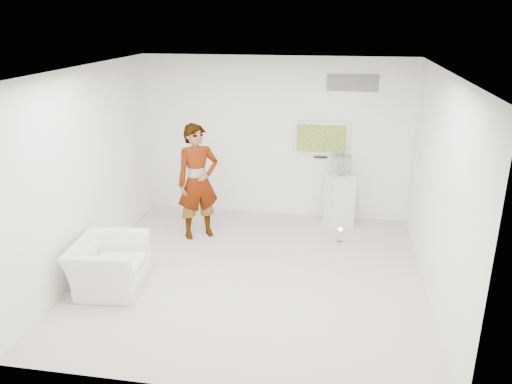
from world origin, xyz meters
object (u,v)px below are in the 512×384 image
at_px(pedestal, 339,199).
at_px(floor_uplight, 340,236).
at_px(armchair, 109,265).
at_px(tv, 321,138).
at_px(person, 198,182).

height_order(pedestal, floor_uplight, pedestal).
distance_m(pedestal, floor_uplight, 0.90).
bearing_deg(armchair, tv, -46.44).
bearing_deg(person, floor_uplight, -31.15).
xyz_separation_m(tv, pedestal, (0.38, -0.32, -1.05)).
bearing_deg(person, tv, -1.64).
height_order(tv, pedestal, tv).
distance_m(person, floor_uplight, 2.58).
bearing_deg(pedestal, floor_uplight, -87.03).
distance_m(armchair, floor_uplight, 3.79).
distance_m(armchair, pedestal, 4.25).
xyz_separation_m(tv, floor_uplight, (0.43, -1.15, -1.41)).
bearing_deg(pedestal, tv, 140.11).
relative_size(tv, floor_uplight, 3.55).
relative_size(tv, pedestal, 1.01).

